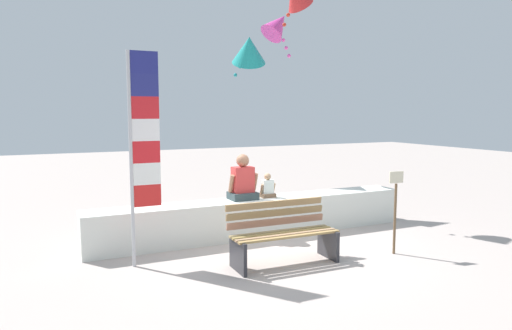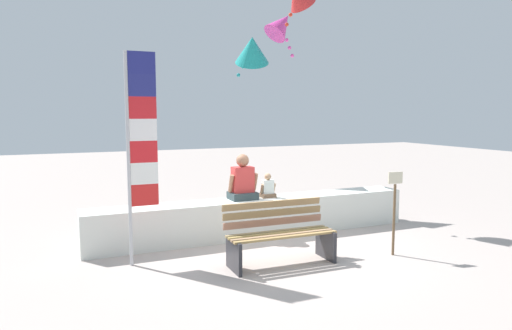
{
  "view_description": "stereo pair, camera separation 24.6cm",
  "coord_description": "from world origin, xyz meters",
  "px_view_note": "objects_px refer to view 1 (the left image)",
  "views": [
    {
      "loc": [
        -3.44,
        -6.38,
        2.19
      ],
      "look_at": [
        0.0,
        0.94,
        1.26
      ],
      "focal_mm": 32.46,
      "sensor_mm": 36.0,
      "label": 1
    },
    {
      "loc": [
        -3.22,
        -6.48,
        2.19
      ],
      "look_at": [
        0.0,
        0.94,
        1.26
      ],
      "focal_mm": 32.46,
      "sensor_mm": 36.0,
      "label": 2
    }
  ],
  "objects_px": {
    "person_child": "(268,188)",
    "sign_post": "(395,205)",
    "kite_magenta": "(278,25)",
    "kite_teal": "(249,50)",
    "park_bench": "(283,235)",
    "flag_banner": "(141,141)",
    "person_adult": "(243,182)"
  },
  "relations": [
    {
      "from": "flag_banner",
      "to": "person_child",
      "type": "bearing_deg",
      "value": 18.91
    },
    {
      "from": "person_child",
      "to": "kite_teal",
      "type": "distance_m",
      "value": 3.42
    },
    {
      "from": "park_bench",
      "to": "person_adult",
      "type": "distance_m",
      "value": 1.68
    },
    {
      "from": "flag_banner",
      "to": "kite_teal",
      "type": "bearing_deg",
      "value": 43.97
    },
    {
      "from": "park_bench",
      "to": "person_child",
      "type": "relative_size",
      "value": 3.65
    },
    {
      "from": "person_child",
      "to": "flag_banner",
      "type": "height_order",
      "value": "flag_banner"
    },
    {
      "from": "park_bench",
      "to": "kite_teal",
      "type": "distance_m",
      "value": 4.9
    },
    {
      "from": "person_child",
      "to": "kite_magenta",
      "type": "bearing_deg",
      "value": 58.15
    },
    {
      "from": "park_bench",
      "to": "kite_teal",
      "type": "bearing_deg",
      "value": 73.0
    },
    {
      "from": "flag_banner",
      "to": "kite_magenta",
      "type": "bearing_deg",
      "value": 38.26
    },
    {
      "from": "park_bench",
      "to": "kite_magenta",
      "type": "bearing_deg",
      "value": 63.29
    },
    {
      "from": "park_bench",
      "to": "sign_post",
      "type": "bearing_deg",
      "value": -11.41
    },
    {
      "from": "kite_teal",
      "to": "person_adult",
      "type": "bearing_deg",
      "value": -117.17
    },
    {
      "from": "kite_magenta",
      "to": "park_bench",
      "type": "bearing_deg",
      "value": -116.71
    },
    {
      "from": "person_adult",
      "to": "kite_teal",
      "type": "bearing_deg",
      "value": 62.83
    },
    {
      "from": "person_adult",
      "to": "kite_magenta",
      "type": "height_order",
      "value": "kite_magenta"
    },
    {
      "from": "person_adult",
      "to": "kite_teal",
      "type": "xyz_separation_m",
      "value": [
        1.04,
        2.03,
        2.56
      ]
    },
    {
      "from": "person_child",
      "to": "kite_magenta",
      "type": "relative_size",
      "value": 0.38
    },
    {
      "from": "flag_banner",
      "to": "kite_magenta",
      "type": "xyz_separation_m",
      "value": [
        3.71,
        2.92,
        2.34
      ]
    },
    {
      "from": "park_bench",
      "to": "person_adult",
      "type": "bearing_deg",
      "value": 87.8
    },
    {
      "from": "kite_magenta",
      "to": "sign_post",
      "type": "bearing_deg",
      "value": -91.05
    },
    {
      "from": "person_adult",
      "to": "sign_post",
      "type": "relative_size",
      "value": 0.62
    },
    {
      "from": "kite_magenta",
      "to": "kite_teal",
      "type": "bearing_deg",
      "value": -174.78
    },
    {
      "from": "flag_banner",
      "to": "sign_post",
      "type": "bearing_deg",
      "value": -17.07
    },
    {
      "from": "person_child",
      "to": "sign_post",
      "type": "bearing_deg",
      "value": -57.58
    },
    {
      "from": "person_child",
      "to": "flag_banner",
      "type": "bearing_deg",
      "value": -161.09
    },
    {
      "from": "sign_post",
      "to": "person_adult",
      "type": "bearing_deg",
      "value": 131.53
    },
    {
      "from": "park_bench",
      "to": "person_child",
      "type": "bearing_deg",
      "value": 70.92
    },
    {
      "from": "kite_teal",
      "to": "kite_magenta",
      "type": "bearing_deg",
      "value": 5.22
    },
    {
      "from": "park_bench",
      "to": "person_adult",
      "type": "relative_size",
      "value": 2.0
    },
    {
      "from": "person_adult",
      "to": "sign_post",
      "type": "distance_m",
      "value": 2.6
    },
    {
      "from": "person_child",
      "to": "sign_post",
      "type": "xyz_separation_m",
      "value": [
        1.23,
        -1.94,
        -0.07
      ]
    }
  ]
}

